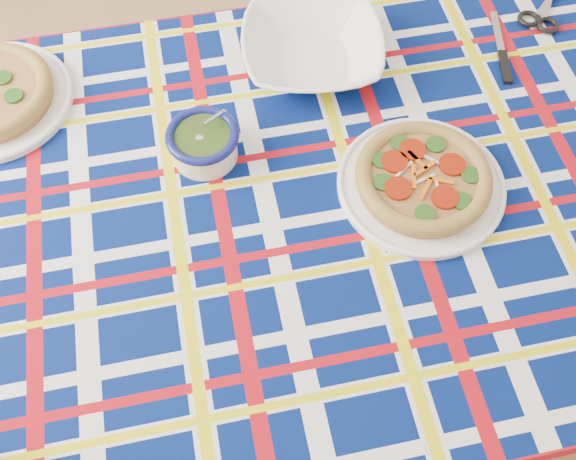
{
  "coord_description": "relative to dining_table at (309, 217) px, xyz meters",
  "views": [
    {
      "loc": [
        -0.16,
        -1.15,
        1.64
      ],
      "look_at": [
        -0.07,
        -0.63,
        0.74
      ],
      "focal_mm": 40.0,
      "sensor_mm": 36.0,
      "label": 1
    }
  ],
  "objects": [
    {
      "name": "floor",
      "position": [
        0.01,
        0.56,
        -0.65
      ],
      "size": [
        4.0,
        4.0,
        0.0
      ],
      "primitive_type": "plane",
      "color": "#8D6949",
      "rests_on": "ground"
    },
    {
      "name": "dining_table",
      "position": [
        0.0,
        0.0,
        0.0
      ],
      "size": [
        1.55,
        1.0,
        0.72
      ],
      "rotation": [
        0.0,
        0.0,
        0.03
      ],
      "color": "brown",
      "rests_on": "floor"
    },
    {
      "name": "tablecloth",
      "position": [
        -0.0,
        0.0,
        0.02
      ],
      "size": [
        1.58,
        1.03,
        0.1
      ],
      "primitive_type": null,
      "rotation": [
        0.0,
        0.0,
        0.03
      ],
      "color": "#041553",
      "rests_on": "dining_table"
    },
    {
      "name": "main_focaccia_plate",
      "position": [
        0.19,
        -0.02,
        0.1
      ],
      "size": [
        0.33,
        0.33,
        0.06
      ],
      "primitive_type": null,
      "rotation": [
        0.0,
        0.0,
        0.11
      ],
      "color": "#9F6738",
      "rests_on": "tablecloth"
    },
    {
      "name": "pesto_bowl",
      "position": [
        -0.17,
        0.12,
        0.11
      ],
      "size": [
        0.15,
        0.15,
        0.08
      ],
      "primitive_type": null,
      "rotation": [
        0.0,
        0.0,
        0.19
      ],
      "color": "#1E330D",
      "rests_on": "tablecloth"
    },
    {
      "name": "serving_bowl",
      "position": [
        0.06,
        0.3,
        0.11
      ],
      "size": [
        0.3,
        0.3,
        0.07
      ],
      "primitive_type": "imported",
      "rotation": [
        0.0,
        0.0,
        -0.11
      ],
      "color": "white",
      "rests_on": "tablecloth"
    },
    {
      "name": "table_knife",
      "position": [
        0.45,
        0.31,
        0.08
      ],
      "size": [
        0.06,
        0.21,
        0.01
      ],
      "primitive_type": null,
      "rotation": [
        0.0,
        0.0,
        1.38
      ],
      "color": "silver",
      "rests_on": "tablecloth"
    },
    {
      "name": "kitchen_scissors",
      "position": [
        0.58,
        0.39,
        0.08
      ],
      "size": [
        0.19,
        0.2,
        0.02
      ],
      "primitive_type": null,
      "rotation": [
        0.0,
        0.0,
        0.89
      ],
      "color": "silver",
      "rests_on": "tablecloth"
    }
  ]
}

